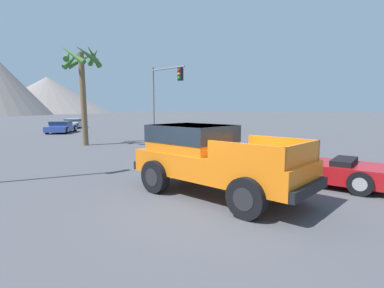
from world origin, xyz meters
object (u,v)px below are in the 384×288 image
(parked_car_blue, at_px, (61,127))
(parked_car_silver, at_px, (73,123))
(palm_tree_tall, at_px, (82,71))
(red_convertible_car, at_px, (319,169))
(orange_pickup_truck, at_px, (209,155))
(traffic_light_main, at_px, (165,88))

(parked_car_blue, distance_m, parked_car_silver, 6.78)
(palm_tree_tall, bearing_deg, parked_car_blue, 73.78)
(red_convertible_car, relative_size, parked_car_blue, 0.96)
(red_convertible_car, xyz_separation_m, parked_car_silver, (6.50, 31.01, 0.12))
(parked_car_blue, xyz_separation_m, parked_car_silver, (3.82, 5.60, -0.02))
(palm_tree_tall, bearing_deg, orange_pickup_truck, -102.66)
(palm_tree_tall, bearing_deg, parked_car_silver, 66.95)
(parked_car_silver, xyz_separation_m, traffic_light_main, (-1.12, -17.55, 3.27))
(palm_tree_tall, bearing_deg, red_convertible_car, -88.33)
(orange_pickup_truck, bearing_deg, traffic_light_main, 52.34)
(traffic_light_main, bearing_deg, red_convertible_car, -21.78)
(red_convertible_car, xyz_separation_m, parked_car_blue, (2.68, 25.41, 0.14))
(orange_pickup_truck, distance_m, parked_car_silver, 30.77)
(traffic_light_main, bearing_deg, palm_tree_tall, -102.32)
(orange_pickup_truck, relative_size, traffic_light_main, 0.94)
(traffic_light_main, relative_size, palm_tree_tall, 0.88)
(orange_pickup_truck, xyz_separation_m, parked_car_blue, (6.00, 23.56, -0.52))
(red_convertible_car, bearing_deg, traffic_light_main, 61.19)
(red_convertible_car, bearing_deg, parked_car_blue, 76.95)
(parked_car_silver, bearing_deg, palm_tree_tall, 109.57)
(orange_pickup_truck, xyz_separation_m, parked_car_silver, (9.82, 29.16, -0.54))
(parked_car_blue, height_order, traffic_light_main, traffic_light_main)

